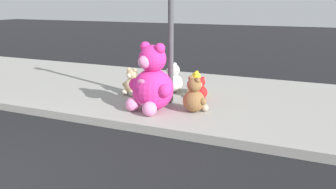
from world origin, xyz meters
name	(u,v)px	position (x,y,z in m)	size (l,w,h in m)	color
sidewalk	(145,92)	(0.00, 5.20, 0.07)	(28.00, 4.40, 0.15)	#9E9B93
sign_pole	(171,17)	(1.00, 4.40, 1.85)	(0.56, 0.11, 3.20)	#4C4C51
plush_pink_large	(151,84)	(0.86, 3.81, 0.66)	(0.95, 0.90, 1.28)	#F22D93
plush_yellow	(195,85)	(1.24, 5.26, 0.35)	(0.35, 0.39, 0.51)	yellow
plush_brown	(195,98)	(1.64, 4.03, 0.42)	(0.46, 0.48, 0.67)	olive
plush_white	(173,81)	(0.73, 5.19, 0.41)	(0.46, 0.50, 0.66)	white
plush_tan	(132,84)	(-0.03, 4.64, 0.39)	(0.45, 0.41, 0.59)	tan
plush_red	(200,90)	(1.47, 4.88, 0.34)	(0.34, 0.35, 0.47)	red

